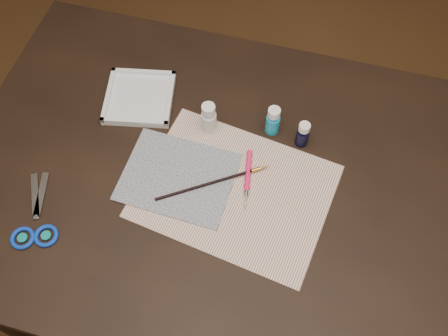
% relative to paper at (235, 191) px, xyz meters
% --- Properties ---
extents(ground, '(3.50, 3.50, 0.02)m').
position_rel_paper_xyz_m(ground, '(-0.03, 0.03, -0.76)').
color(ground, '#422614').
rests_on(ground, ground).
extents(table, '(1.30, 0.90, 0.75)m').
position_rel_paper_xyz_m(table, '(-0.03, 0.03, -0.38)').
color(table, black).
rests_on(table, ground).
extents(paper, '(0.48, 0.39, 0.00)m').
position_rel_paper_xyz_m(paper, '(0.00, 0.00, 0.00)').
color(paper, white).
rests_on(paper, table).
extents(canvas, '(0.27, 0.22, 0.00)m').
position_rel_paper_xyz_m(canvas, '(-0.14, -0.00, 0.00)').
color(canvas, black).
rests_on(canvas, paper).
extents(paint_bottle_white, '(0.05, 0.05, 0.09)m').
position_rel_paper_xyz_m(paint_bottle_white, '(-0.11, 0.15, 0.05)').
color(paint_bottle_white, silver).
rests_on(paint_bottle_white, table).
extents(paint_bottle_cyan, '(0.04, 0.04, 0.09)m').
position_rel_paper_xyz_m(paint_bottle_cyan, '(0.05, 0.19, 0.04)').
color(paint_bottle_cyan, '#168BBE').
rests_on(paint_bottle_cyan, table).
extents(paint_bottle_navy, '(0.04, 0.04, 0.08)m').
position_rel_paper_xyz_m(paint_bottle_navy, '(0.12, 0.17, 0.04)').
color(paint_bottle_navy, black).
rests_on(paint_bottle_navy, table).
extents(paintbrush, '(0.24, 0.17, 0.01)m').
position_rel_paper_xyz_m(paintbrush, '(-0.05, 0.00, 0.01)').
color(paintbrush, black).
rests_on(paintbrush, canvas).
extents(craft_knife, '(0.04, 0.16, 0.01)m').
position_rel_paper_xyz_m(craft_knife, '(0.02, 0.03, 0.01)').
color(craft_knife, '#FF1B61').
rests_on(craft_knife, paper).
extents(scissors, '(0.20, 0.24, 0.01)m').
position_rel_paper_xyz_m(scissors, '(-0.43, -0.17, 0.00)').
color(scissors, silver).
rests_on(scissors, table).
extents(palette_tray, '(0.20, 0.20, 0.02)m').
position_rel_paper_xyz_m(palette_tray, '(-0.31, 0.19, 0.01)').
color(palette_tray, white).
rests_on(palette_tray, table).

